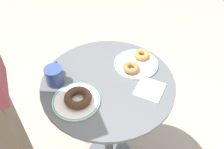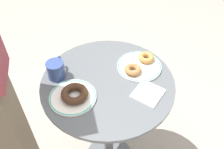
{
  "view_description": "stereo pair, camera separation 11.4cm",
  "coord_description": "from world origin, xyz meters",
  "px_view_note": "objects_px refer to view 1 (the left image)",
  "views": [
    {
      "loc": [
        -0.63,
        -0.49,
        1.62
      ],
      "look_at": [
        0.02,
        -0.01,
        0.81
      ],
      "focal_mm": 39.35,
      "sensor_mm": 36.0,
      "label": 1
    },
    {
      "loc": [
        -0.55,
        -0.58,
        1.62
      ],
      "look_at": [
        0.02,
        -0.01,
        0.81
      ],
      "focal_mm": 39.35,
      "sensor_mm": 36.0,
      "label": 2
    }
  ],
  "objects_px": {
    "donut_chocolate": "(78,98)",
    "paper_napkin": "(150,89)",
    "donut_old_fashioned": "(142,55)",
    "donut_cinnamon": "(131,68)",
    "plate_left": "(76,101)",
    "plate_right": "(136,64)",
    "coffee_mug": "(54,75)",
    "cafe_table": "(108,112)"
  },
  "relations": [
    {
      "from": "donut_chocolate",
      "to": "paper_napkin",
      "type": "relative_size",
      "value": 0.97
    },
    {
      "from": "donut_cinnamon",
      "to": "paper_napkin",
      "type": "bearing_deg",
      "value": -109.98
    },
    {
      "from": "plate_left",
      "to": "donut_chocolate",
      "type": "distance_m",
      "value": 0.02
    },
    {
      "from": "donut_cinnamon",
      "to": "paper_napkin",
      "type": "height_order",
      "value": "donut_cinnamon"
    },
    {
      "from": "donut_old_fashioned",
      "to": "paper_napkin",
      "type": "height_order",
      "value": "donut_old_fashioned"
    },
    {
      "from": "paper_napkin",
      "to": "coffee_mug",
      "type": "xyz_separation_m",
      "value": [
        -0.22,
        0.38,
        0.04
      ]
    },
    {
      "from": "cafe_table",
      "to": "donut_old_fashioned",
      "type": "bearing_deg",
      "value": -9.24
    },
    {
      "from": "plate_left",
      "to": "paper_napkin",
      "type": "distance_m",
      "value": 0.34
    },
    {
      "from": "cafe_table",
      "to": "plate_left",
      "type": "distance_m",
      "value": 0.3
    },
    {
      "from": "plate_left",
      "to": "plate_right",
      "type": "height_order",
      "value": "same"
    },
    {
      "from": "donut_chocolate",
      "to": "donut_old_fashioned",
      "type": "height_order",
      "value": "donut_chocolate"
    },
    {
      "from": "cafe_table",
      "to": "coffee_mug",
      "type": "height_order",
      "value": "coffee_mug"
    },
    {
      "from": "plate_right",
      "to": "donut_chocolate",
      "type": "height_order",
      "value": "donut_chocolate"
    },
    {
      "from": "coffee_mug",
      "to": "plate_right",
      "type": "bearing_deg",
      "value": -36.59
    },
    {
      "from": "paper_napkin",
      "to": "donut_cinnamon",
      "type": "bearing_deg",
      "value": 70.02
    },
    {
      "from": "cafe_table",
      "to": "plate_right",
      "type": "relative_size",
      "value": 3.53
    },
    {
      "from": "plate_left",
      "to": "donut_chocolate",
      "type": "relative_size",
      "value": 1.74
    },
    {
      "from": "plate_left",
      "to": "coffee_mug",
      "type": "relative_size",
      "value": 1.91
    },
    {
      "from": "donut_chocolate",
      "to": "donut_old_fashioned",
      "type": "xyz_separation_m",
      "value": [
        0.41,
        -0.07,
        -0.0
      ]
    },
    {
      "from": "donut_old_fashioned",
      "to": "paper_napkin",
      "type": "bearing_deg",
      "value": -138.28
    },
    {
      "from": "plate_left",
      "to": "donut_old_fashioned",
      "type": "xyz_separation_m",
      "value": [
        0.42,
        -0.08,
        0.02
      ]
    },
    {
      "from": "plate_left",
      "to": "paper_napkin",
      "type": "height_order",
      "value": "plate_left"
    },
    {
      "from": "donut_chocolate",
      "to": "coffee_mug",
      "type": "relative_size",
      "value": 1.1
    },
    {
      "from": "donut_old_fashioned",
      "to": "cafe_table",
      "type": "bearing_deg",
      "value": 170.76
    },
    {
      "from": "plate_right",
      "to": "paper_napkin",
      "type": "bearing_deg",
      "value": -126.99
    },
    {
      "from": "plate_right",
      "to": "donut_chocolate",
      "type": "relative_size",
      "value": 1.82
    },
    {
      "from": "donut_old_fashioned",
      "to": "coffee_mug",
      "type": "height_order",
      "value": "coffee_mug"
    },
    {
      "from": "donut_cinnamon",
      "to": "paper_napkin",
      "type": "relative_size",
      "value": 0.65
    },
    {
      "from": "cafe_table",
      "to": "coffee_mug",
      "type": "relative_size",
      "value": 7.09
    },
    {
      "from": "donut_cinnamon",
      "to": "plate_right",
      "type": "bearing_deg",
      "value": 6.01
    },
    {
      "from": "cafe_table",
      "to": "donut_cinnamon",
      "type": "bearing_deg",
      "value": -21.96
    },
    {
      "from": "cafe_table",
      "to": "coffee_mug",
      "type": "bearing_deg",
      "value": 126.3
    },
    {
      "from": "cafe_table",
      "to": "paper_napkin",
      "type": "height_order",
      "value": "paper_napkin"
    },
    {
      "from": "donut_cinnamon",
      "to": "coffee_mug",
      "type": "xyz_separation_m",
      "value": [
        -0.27,
        0.25,
        0.02
      ]
    },
    {
      "from": "cafe_table",
      "to": "plate_right",
      "type": "xyz_separation_m",
      "value": [
        0.18,
        -0.04,
        0.24
      ]
    },
    {
      "from": "cafe_table",
      "to": "donut_chocolate",
      "type": "xyz_separation_m",
      "value": [
        -0.17,
        0.03,
        0.27
      ]
    },
    {
      "from": "donut_old_fashioned",
      "to": "coffee_mug",
      "type": "bearing_deg",
      "value": 148.26
    },
    {
      "from": "plate_left",
      "to": "donut_chocolate",
      "type": "bearing_deg",
      "value": -50.39
    },
    {
      "from": "plate_left",
      "to": "coffee_mug",
      "type": "bearing_deg",
      "value": 78.01
    },
    {
      "from": "donut_old_fashioned",
      "to": "donut_cinnamon",
      "type": "height_order",
      "value": "same"
    },
    {
      "from": "donut_old_fashioned",
      "to": "donut_cinnamon",
      "type": "bearing_deg",
      "value": -174.64
    },
    {
      "from": "paper_napkin",
      "to": "coffee_mug",
      "type": "bearing_deg",
      "value": 119.73
    }
  ]
}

